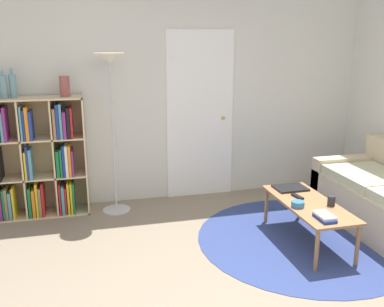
{
  "coord_description": "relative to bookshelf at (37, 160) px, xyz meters",
  "views": [
    {
      "loc": [
        -1.11,
        -2.25,
        1.86
      ],
      "look_at": [
        -0.17,
        1.44,
        0.85
      ],
      "focal_mm": 40.0,
      "sensor_mm": 36.0,
      "label": 1
    }
  ],
  "objects": [
    {
      "name": "laptop",
      "position": [
        2.51,
        -0.93,
        -0.22
      ],
      "size": [
        0.32,
        0.25,
        0.02
      ],
      "color": "black",
      "rests_on": "coffee_table"
    },
    {
      "name": "remote",
      "position": [
        2.46,
        -1.17,
        -0.22
      ],
      "size": [
        0.07,
        0.15,
        0.02
      ],
      "color": "black",
      "rests_on": "coffee_table"
    },
    {
      "name": "book_stack_on_table",
      "position": [
        2.44,
        -1.71,
        -0.2
      ],
      "size": [
        0.13,
        0.22,
        0.05
      ],
      "color": "navy",
      "rests_on": "coffee_table"
    },
    {
      "name": "cup",
      "position": [
        2.67,
        -1.44,
        -0.18
      ],
      "size": [
        0.07,
        0.07,
        0.09
      ],
      "color": "#28282D",
      "rests_on": "coffee_table"
    },
    {
      "name": "bottle_right",
      "position": [
        -0.16,
        0.03,
        0.79
      ],
      "size": [
        0.07,
        0.07,
        0.3
      ],
      "color": "#6B93A3",
      "rests_on": "bookshelf"
    },
    {
      "name": "bottle_middle",
      "position": [
        -0.25,
        0.0,
        0.79
      ],
      "size": [
        0.08,
        0.08,
        0.29
      ],
      "color": "#6B93A3",
      "rests_on": "bookshelf"
    },
    {
      "name": "bookshelf",
      "position": [
        0.0,
        0.0,
        0.0
      ],
      "size": [
        0.98,
        0.34,
        1.29
      ],
      "color": "beige",
      "rests_on": "ground_plane"
    },
    {
      "name": "floor_lamp",
      "position": [
        0.81,
        -0.11,
        0.8
      ],
      "size": [
        0.31,
        0.31,
        1.74
      ],
      "color": "#B7B7BC",
      "rests_on": "ground_plane"
    },
    {
      "name": "coffee_table",
      "position": [
        2.51,
        -1.32,
        -0.27
      ],
      "size": [
        0.46,
        1.1,
        0.4
      ],
      "color": "#996B42",
      "rests_on": "ground_plane"
    },
    {
      "name": "wall_back",
      "position": [
        1.65,
        0.22,
        0.67
      ],
      "size": [
        7.46,
        0.11,
        2.6
      ],
      "color": "silver",
      "rests_on": "ground_plane"
    },
    {
      "name": "bowl",
      "position": [
        2.35,
        -1.39,
        -0.2
      ],
      "size": [
        0.12,
        0.12,
        0.05
      ],
      "color": "teal",
      "rests_on": "coffee_table"
    },
    {
      "name": "rug",
      "position": [
        2.51,
        -1.27,
        -0.62
      ],
      "size": [
        2.05,
        2.05,
        0.01
      ],
      "color": "navy",
      "rests_on": "ground_plane"
    },
    {
      "name": "vase_on_shelf",
      "position": [
        0.34,
        0.0,
        0.77
      ],
      "size": [
        0.11,
        0.11,
        0.21
      ],
      "color": "#934C47",
      "rests_on": "bookshelf"
    }
  ]
}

